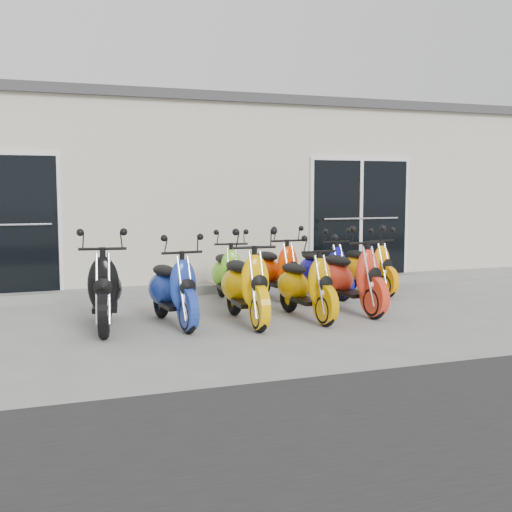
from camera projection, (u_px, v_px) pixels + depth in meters
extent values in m
plane|color=gray|center=(270.00, 313.00, 9.02)|extent=(80.00, 80.00, 0.00)
cube|color=beige|center=(183.00, 195.00, 13.72)|extent=(14.00, 6.00, 3.20)
cube|color=#3F3F42|center=(182.00, 115.00, 13.54)|extent=(14.20, 6.20, 0.16)
cube|color=gray|center=(228.00, 287.00, 10.90)|extent=(14.00, 0.40, 0.15)
cube|color=black|center=(26.00, 220.00, 9.84)|extent=(1.07, 0.08, 2.22)
cube|color=black|center=(360.00, 215.00, 11.79)|extent=(2.02, 0.08, 2.22)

